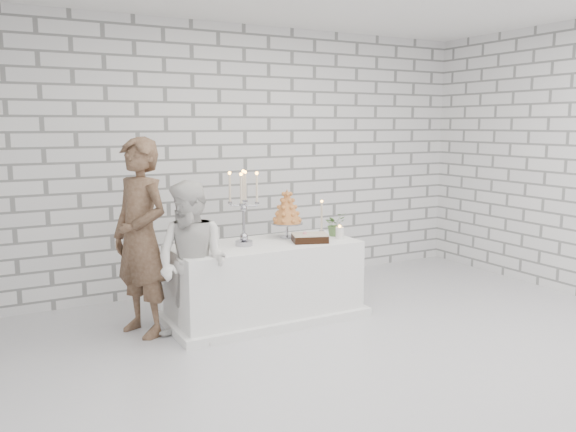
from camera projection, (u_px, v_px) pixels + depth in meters
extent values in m
cube|color=silver|center=(372.00, 354.00, 4.82)|extent=(6.00, 5.00, 0.01)
cube|color=white|center=(245.00, 158.00, 6.76)|extent=(6.00, 0.01, 3.00)
cube|color=white|center=(265.00, 281.00, 5.68)|extent=(1.80, 0.80, 0.75)
imported|color=#4D3322|center=(141.00, 237.00, 5.18)|extent=(0.64, 0.76, 1.78)
imported|color=white|center=(192.00, 263.00, 4.99)|extent=(0.84, 0.87, 1.42)
cube|color=black|center=(310.00, 238.00, 5.67)|extent=(0.39, 0.33, 0.08)
cylinder|color=white|center=(340.00, 233.00, 5.82)|extent=(0.09, 0.09, 0.12)
cylinder|color=beige|center=(322.00, 217.00, 6.18)|extent=(0.07, 0.07, 0.32)
imported|color=#35672C|center=(335.00, 224.00, 5.98)|extent=(0.23, 0.21, 0.24)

